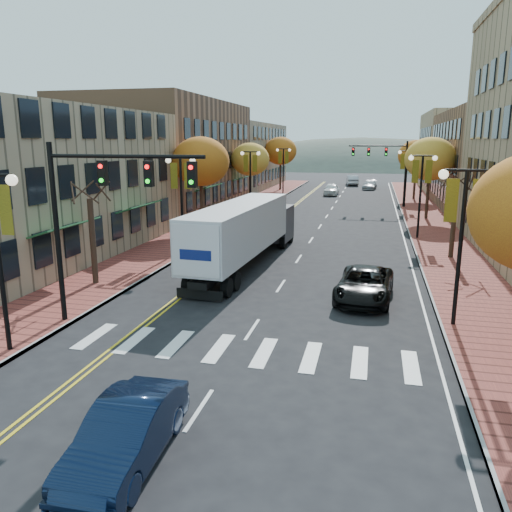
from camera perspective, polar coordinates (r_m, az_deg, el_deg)
The scene contains 28 objects.
ground at distance 15.75m, azimuth -3.98°, elevation -13.55°, with size 200.00×200.00×0.00m, color black.
sidewalk_left at distance 48.30m, azimuth -2.80°, elevation 4.74°, with size 4.00×85.00×0.15m, color brown.
sidewalk_right at distance 46.69m, azimuth 18.99°, elevation 3.76°, with size 4.00×85.00×0.15m, color brown.
building_left_near at distance 34.01m, azimuth -25.70°, elevation 7.49°, with size 12.00×22.00×9.00m, color #9E8966.
building_left_mid at distance 53.82m, azimuth -10.19°, elevation 11.21°, with size 12.00×24.00×11.00m, color brown.
building_left_far at distance 77.43m, azimuth -2.71°, elevation 11.34°, with size 12.00×26.00×9.50m, color #9E8966.
building_right_far at distance 78.74m, azimuth 24.15°, elevation 10.82°, with size 15.00×20.00×11.00m, color #9E8966.
tree_left_a at distance 25.65m, azimuth -18.15°, elevation 1.63°, with size 0.28×0.28×4.20m.
tree_left_b at distance 39.73m, azimuth -6.33°, elevation 10.67°, with size 4.48×4.48×7.21m.
tree_left_c at distance 55.08m, azimuth -0.67°, elevation 10.98°, with size 4.16×4.16×6.69m.
tree_left_d at distance 72.66m, azimuth 2.82°, elevation 11.90°, with size 4.61×4.61×7.42m.
tree_right_b at distance 32.14m, azimuth 21.65°, elevation 3.55°, with size 0.28×0.28×4.20m.
tree_right_c at distance 47.69m, azimuth 19.31°, elevation 10.42°, with size 4.48×4.48×7.21m.
tree_right_d at distance 63.62m, azimuth 17.88°, elevation 10.86°, with size 4.35×4.35×7.00m.
lamp_left_b at distance 31.80m, azimuth -8.56°, elevation 7.95°, with size 1.96×0.36×6.05m.
lamp_left_c at distance 48.94m, azimuth -0.65°, elevation 9.83°, with size 1.96×0.36×6.05m.
lamp_left_d at distance 66.53m, azimuth 3.14°, elevation 10.66°, with size 1.96×0.36×6.05m.
lamp_right_a at distance 19.88m, azimuth 22.58°, elevation 4.10°, with size 1.96×0.36×6.05m.
lamp_right_b at distance 37.66m, azimuth 18.37°, elevation 8.21°, with size 1.96×0.36×6.05m.
lamp_right_c at distance 55.59m, azimuth 16.85°, elevation 9.67°, with size 1.96×0.36×6.05m.
traffic_mast_near at distance 19.21m, azimuth -17.38°, elevation 6.12°, with size 6.10×0.35×7.00m.
traffic_mast_far at distance 55.47m, azimuth 14.78°, elevation 10.44°, with size 6.10×0.34×7.00m.
semi_truck at distance 28.38m, azimuth -1.14°, elevation 3.14°, with size 3.19×14.87×3.69m.
navy_sedan at distance 12.08m, azimuth -14.58°, elevation -19.04°, with size 1.50×4.29×1.41m, color black.
black_suv at distance 23.06m, azimuth 12.31°, elevation -3.19°, with size 2.36×5.12×1.42m, color black.
car_far_white at distance 67.22m, azimuth 8.62°, elevation 7.55°, with size 1.81×4.50×1.53m, color white.
car_far_silver at distance 76.22m, azimuth 12.86°, elevation 7.91°, with size 1.77×4.36×1.27m, color #9FA0A7.
car_far_oncoming at distance 82.93m, azimuth 10.94°, elevation 8.50°, with size 1.70×4.88×1.61m, color #B7B7C0.
Camera 1 is at (4.26, -13.42, 7.04)m, focal length 35.00 mm.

